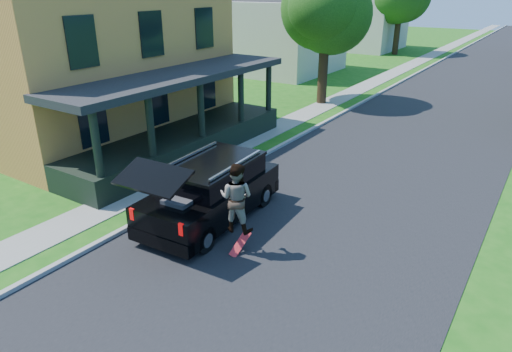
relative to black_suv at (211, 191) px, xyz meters
The scene contains 12 objects.
ground 3.61m from the black_suv, 43.68° to the right, with size 140.00×140.00×0.00m, color #175711.
street 17.78m from the black_suv, 81.80° to the left, with size 8.00×120.00×0.02m, color black.
curb 17.67m from the black_suv, 94.93° to the left, with size 0.15×120.00×0.12m, color gray.
sidewalk 17.87m from the black_suv, 99.89° to the left, with size 1.30×120.00×0.03m, color gray.
front_walk 7.88m from the black_suv, 152.80° to the left, with size 6.50×1.20×0.03m, color gray.
main_house 11.61m from the black_suv, 160.81° to the left, with size 15.56×15.56×10.10m.
neighbor_house_mid 24.43m from the black_suv, 116.94° to the left, with size 12.78×12.78×8.30m.
neighbor_house_far 39.29m from the black_suv, 106.27° to the left, with size 12.78×12.78×8.30m.
black_suv is the anchor object (origin of this frame).
skateboarder 1.88m from the black_suv, 30.95° to the right, with size 0.95×0.82×1.71m.
skateboard 2.02m from the black_suv, 30.10° to the right, with size 0.27×0.63×0.54m.
tree_left_mid 15.11m from the black_suv, 103.97° to the left, with size 4.64×4.45×7.51m.
Camera 1 is at (4.73, -6.31, 6.05)m, focal length 32.00 mm.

